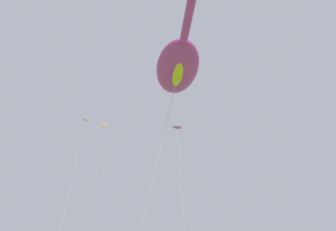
# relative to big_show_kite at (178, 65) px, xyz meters

# --- Properties ---
(big_show_kite) EXTENTS (5.99, 7.70, 12.75)m
(big_show_kite) POSITION_rel_big_show_kite_xyz_m (0.00, 0.00, 0.00)
(big_show_kite) COLOR #CC3899
(big_show_kite) RESTS_ON ground
(small_kite_bird_shape) EXTENTS (2.45, 3.47, 21.77)m
(small_kite_bird_shape) POSITION_rel_big_show_kite_xyz_m (8.39, 19.61, 6.82)
(small_kite_bird_shape) COLOR orange
(small_kite_bird_shape) RESTS_ON ground
(small_kite_delta_white) EXTENTS (1.17, 1.83, 17.39)m
(small_kite_delta_white) POSITION_rel_big_show_kite_xyz_m (10.00, 8.82, 4.76)
(small_kite_delta_white) COLOR pink
(small_kite_delta_white) RESTS_ON ground
(small_kite_triangle_green) EXTENTS (1.58, 2.30, 19.34)m
(small_kite_triangle_green) POSITION_rel_big_show_kite_xyz_m (4.29, 16.91, 6.34)
(small_kite_triangle_green) COLOR white
(small_kite_triangle_green) RESTS_ON ground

